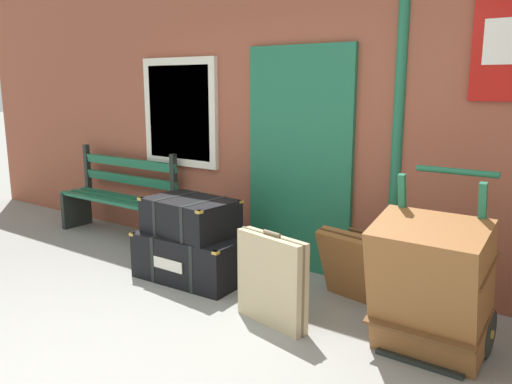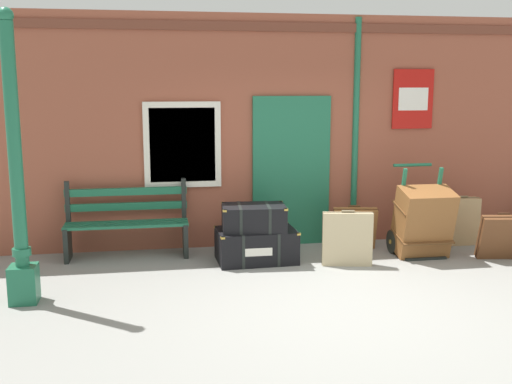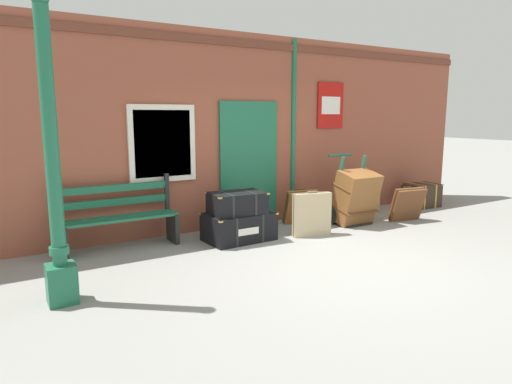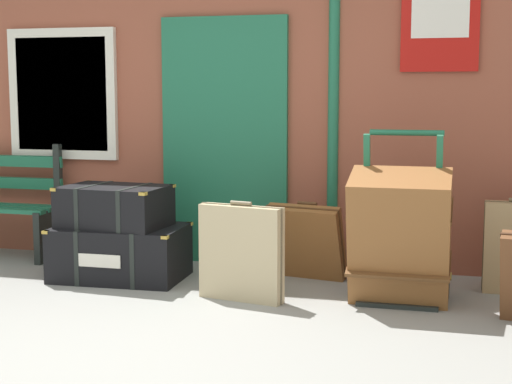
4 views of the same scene
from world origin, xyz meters
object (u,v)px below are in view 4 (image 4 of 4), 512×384
(steamer_trunk_base, at_px, (120,252))
(suitcase_charcoal, at_px, (241,253))
(porters_trolley, at_px, (401,260))
(steamer_trunk_middle, at_px, (115,206))
(large_brown_trunk, at_px, (400,236))
(suitcase_oxblood, at_px, (306,242))

(steamer_trunk_base, bearing_deg, suitcase_charcoal, -18.41)
(steamer_trunk_base, xyz_separation_m, porters_trolley, (2.20, -0.00, 0.06))
(steamer_trunk_base, distance_m, steamer_trunk_middle, 0.37)
(large_brown_trunk, distance_m, suitcase_oxblood, 0.94)
(large_brown_trunk, bearing_deg, suitcase_charcoal, -170.18)
(steamer_trunk_base, bearing_deg, large_brown_trunk, -4.62)
(steamer_trunk_base, bearing_deg, porters_trolley, -0.08)
(large_brown_trunk, bearing_deg, steamer_trunk_base, 175.38)
(steamer_trunk_middle, xyz_separation_m, large_brown_trunk, (2.23, -0.17, -0.10))
(suitcase_oxblood, bearing_deg, large_brown_trunk, -34.14)
(suitcase_oxblood, distance_m, suitcase_charcoal, 0.78)
(large_brown_trunk, height_order, suitcase_charcoal, large_brown_trunk)
(large_brown_trunk, relative_size, suitcase_charcoal, 1.34)
(steamer_trunk_middle, bearing_deg, porters_trolley, 0.21)
(steamer_trunk_base, bearing_deg, steamer_trunk_middle, -161.41)
(steamer_trunk_middle, relative_size, porters_trolley, 0.71)
(porters_trolley, xyz_separation_m, suitcase_charcoal, (-1.09, -0.36, 0.07))
(suitcase_charcoal, bearing_deg, suitcase_oxblood, 65.05)
(suitcase_charcoal, bearing_deg, porters_trolley, 18.39)
(large_brown_trunk, bearing_deg, porters_trolley, 90.00)
(steamer_trunk_base, xyz_separation_m, suitcase_oxblood, (1.43, 0.34, 0.09))
(steamer_trunk_base, xyz_separation_m, suitcase_charcoal, (1.10, -0.37, 0.13))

